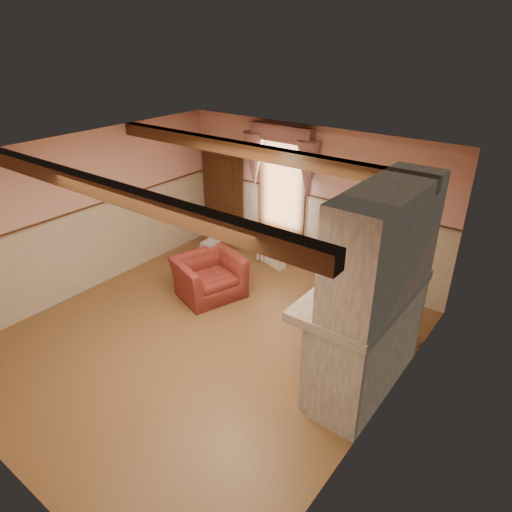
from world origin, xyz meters
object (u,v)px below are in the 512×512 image
Objects in this scene: bowl at (368,283)px; radiator at (272,250)px; oil_lamp at (377,269)px; armchair at (209,276)px; side_table at (210,263)px; mantel_clock at (386,263)px.

radiator is at bearing 145.34° from bowl.
armchair is at bearing 178.37° from oil_lamp.
side_table is 2.37× the size of mantel_clock.
radiator is (0.20, 1.65, -0.06)m from armchair.
armchair is at bearing -49.14° from side_table.
armchair is 3.29m from mantel_clock.
radiator is (0.64, 1.14, 0.02)m from side_table.
mantel_clock is at bearing -4.82° from side_table.
armchair reaches higher than radiator.
oil_lamp is (0.00, 0.24, 0.10)m from bowl.
mantel_clock is 0.30m from oil_lamp.
mantel_clock is at bearing 90.00° from oil_lamp.
mantel_clock is (3.07, 0.21, 1.16)m from armchair.
side_table is 1.58× the size of bowl.
side_table is 3.74m from mantel_clock.
oil_lamp reaches higher than mantel_clock.
bowl is (2.87, -1.98, 1.16)m from radiator.
side_table is 3.80m from bowl.
oil_lamp is (3.07, -0.09, 1.20)m from armchair.
bowl is at bearing -90.00° from oil_lamp.
oil_lamp is at bearing 90.00° from bowl.
bowl is (3.07, -0.33, 1.10)m from armchair.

